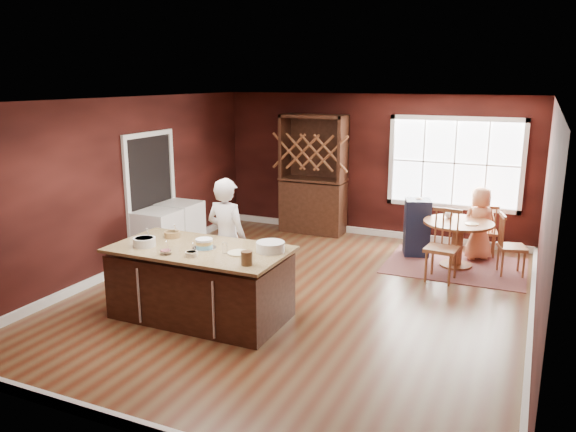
% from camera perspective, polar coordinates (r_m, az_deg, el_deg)
% --- Properties ---
extents(room_shell, '(7.00, 7.00, 7.00)m').
position_cam_1_polar(room_shell, '(7.57, 1.40, 1.43)').
color(room_shell, brown).
rests_on(room_shell, ground).
extents(window, '(2.36, 0.10, 1.66)m').
position_cam_1_polar(window, '(10.48, 16.56, 5.16)').
color(window, white).
rests_on(window, room_shell).
extents(doorway, '(0.08, 1.26, 2.13)m').
position_cam_1_polar(doorway, '(9.63, -13.69, 1.75)').
color(doorway, white).
rests_on(doorway, room_shell).
extents(kitchen_island, '(2.22, 1.16, 0.92)m').
position_cam_1_polar(kitchen_island, '(7.23, -8.85, -6.86)').
color(kitchen_island, '#45251A').
rests_on(kitchen_island, ground).
extents(dining_table, '(1.10, 1.10, 0.75)m').
position_cam_1_polar(dining_table, '(9.41, 16.85, -1.82)').
color(dining_table, brown).
rests_on(dining_table, ground).
extents(baker, '(0.66, 0.47, 1.69)m').
position_cam_1_polar(baker, '(7.68, -6.22, -2.35)').
color(baker, silver).
rests_on(baker, ground).
extents(layer_cake, '(0.30, 0.30, 0.12)m').
position_cam_1_polar(layer_cake, '(7.03, -8.52, -2.80)').
color(layer_cake, white).
rests_on(layer_cake, kitchen_island).
extents(bowl_blue, '(0.28, 0.28, 0.11)m').
position_cam_1_polar(bowl_blue, '(7.28, -14.38, -2.57)').
color(bowl_blue, silver).
rests_on(bowl_blue, kitchen_island).
extents(bowl_yellow, '(0.21, 0.21, 0.08)m').
position_cam_1_polar(bowl_yellow, '(7.60, -11.68, -1.84)').
color(bowl_yellow, '#A9713F').
rests_on(bowl_yellow, kitchen_island).
extents(bowl_pink, '(0.14, 0.14, 0.05)m').
position_cam_1_polar(bowl_pink, '(6.89, -12.33, -3.61)').
color(bowl_pink, silver).
rests_on(bowl_pink, kitchen_island).
extents(bowl_olive, '(0.15, 0.15, 0.06)m').
position_cam_1_polar(bowl_olive, '(6.76, -9.77, -3.82)').
color(bowl_olive, beige).
rests_on(bowl_olive, kitchen_island).
extents(drinking_glass, '(0.07, 0.07, 0.13)m').
position_cam_1_polar(drinking_glass, '(6.80, -6.44, -3.24)').
color(drinking_glass, silver).
rests_on(drinking_glass, kitchen_island).
extents(dinner_plate, '(0.28, 0.28, 0.02)m').
position_cam_1_polar(dinner_plate, '(6.79, -5.02, -3.76)').
color(dinner_plate, beige).
rests_on(dinner_plate, kitchen_island).
extents(white_tub, '(0.35, 0.35, 0.12)m').
position_cam_1_polar(white_tub, '(6.84, -1.79, -3.13)').
color(white_tub, white).
rests_on(white_tub, kitchen_island).
extents(stoneware_crock, '(0.13, 0.13, 0.16)m').
position_cam_1_polar(stoneware_crock, '(6.36, -4.22, -4.29)').
color(stoneware_crock, brown).
rests_on(stoneware_crock, kitchen_island).
extents(rug, '(2.19, 1.70, 0.01)m').
position_cam_1_polar(rug, '(9.56, 16.63, -4.87)').
color(rug, brown).
rests_on(rug, ground).
extents(chair_east, '(0.49, 0.50, 0.98)m').
position_cam_1_polar(chair_east, '(9.30, 21.82, -2.69)').
color(chair_east, brown).
rests_on(chair_east, ground).
extents(chair_south, '(0.50, 0.48, 1.10)m').
position_cam_1_polar(chair_south, '(8.68, 15.38, -2.92)').
color(chair_south, brown).
rests_on(chair_south, ground).
extents(chair_north, '(0.44, 0.42, 0.92)m').
position_cam_1_polar(chair_north, '(10.16, 19.42, -1.30)').
color(chair_north, brown).
rests_on(chair_north, ground).
extents(seated_woman, '(0.72, 0.65, 1.24)m').
position_cam_1_polar(seated_woman, '(9.87, 18.86, -0.74)').
color(seated_woman, tan).
rests_on(seated_woman, ground).
extents(high_chair, '(0.52, 0.52, 1.02)m').
position_cam_1_polar(high_chair, '(9.85, 12.96, -1.02)').
color(high_chair, black).
rests_on(high_chair, ground).
extents(toddler, '(0.18, 0.14, 0.26)m').
position_cam_1_polar(toddler, '(9.79, 12.90, 0.70)').
color(toddler, '#8CA5BF').
rests_on(toddler, high_chair).
extents(table_plate, '(0.21, 0.21, 0.02)m').
position_cam_1_polar(table_plate, '(9.23, 18.17, -0.77)').
color(table_plate, beige).
rests_on(table_plate, dining_table).
extents(table_cup, '(0.15, 0.15, 0.10)m').
position_cam_1_polar(table_cup, '(9.53, 16.03, 0.07)').
color(table_cup, white).
rests_on(table_cup, dining_table).
extents(hutch, '(1.26, 0.52, 2.31)m').
position_cam_1_polar(hutch, '(10.95, 2.58, 4.23)').
color(hutch, '#3A1C10').
rests_on(hutch, ground).
extents(washer, '(0.62, 0.60, 0.91)m').
position_cam_1_polar(washer, '(9.33, -13.08, -2.23)').
color(washer, white).
rests_on(washer, ground).
extents(dryer, '(0.63, 0.61, 0.92)m').
position_cam_1_polar(dryer, '(9.82, -10.84, -1.26)').
color(dryer, white).
rests_on(dryer, ground).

